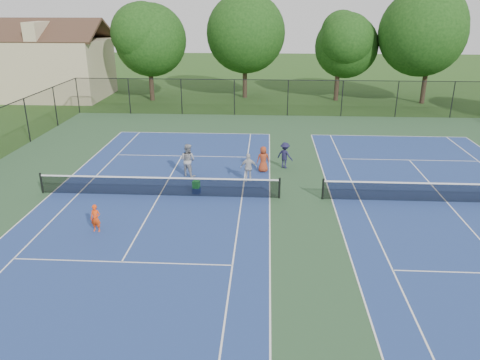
# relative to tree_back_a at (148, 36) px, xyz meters

# --- Properties ---
(ground) EXTENTS (140.00, 140.00, 0.00)m
(ground) POSITION_rel_tree_back_a_xyz_m (13.00, -24.00, -6.04)
(ground) COLOR #234716
(ground) RESTS_ON ground
(court_pad) EXTENTS (36.00, 36.00, 0.01)m
(court_pad) POSITION_rel_tree_back_a_xyz_m (13.00, -24.00, -6.03)
(court_pad) COLOR #2E522F
(court_pad) RESTS_ON ground
(tennis_court_left) EXTENTS (12.00, 23.83, 1.07)m
(tennis_court_left) POSITION_rel_tree_back_a_xyz_m (6.00, -24.00, -5.94)
(tennis_court_left) COLOR navy
(tennis_court_left) RESTS_ON ground
(tennis_court_right) EXTENTS (12.00, 23.83, 1.07)m
(tennis_court_right) POSITION_rel_tree_back_a_xyz_m (20.00, -24.00, -5.94)
(tennis_court_right) COLOR navy
(tennis_court_right) RESTS_ON ground
(perimeter_fence) EXTENTS (36.08, 36.08, 3.02)m
(perimeter_fence) POSITION_rel_tree_back_a_xyz_m (13.00, -24.00, -4.44)
(perimeter_fence) COLOR black
(perimeter_fence) RESTS_ON ground
(tree_back_a) EXTENTS (6.80, 6.80, 9.15)m
(tree_back_a) POSITION_rel_tree_back_a_xyz_m (0.00, 0.00, 0.00)
(tree_back_a) COLOR #2D2116
(tree_back_a) RESTS_ON ground
(tree_back_b) EXTENTS (7.60, 7.60, 10.03)m
(tree_back_b) POSITION_rel_tree_back_a_xyz_m (9.00, 2.00, 0.56)
(tree_back_b) COLOR #2D2116
(tree_back_b) RESTS_ON ground
(tree_back_c) EXTENTS (6.00, 6.00, 8.40)m
(tree_back_c) POSITION_rel_tree_back_a_xyz_m (18.00, 1.00, -0.56)
(tree_back_c) COLOR #2D2116
(tree_back_c) RESTS_ON ground
(tree_back_d) EXTENTS (7.80, 7.80, 10.37)m
(tree_back_d) POSITION_rel_tree_back_a_xyz_m (26.00, 0.00, 0.79)
(tree_back_d) COLOR #2D2116
(tree_back_d) RESTS_ON ground
(clapboard_house) EXTENTS (10.80, 8.10, 7.65)m
(clapboard_house) POSITION_rel_tree_back_a_xyz_m (-10.00, 1.00, -2.95)
(clapboard_house) COLOR tan
(clapboard_house) RESTS_ON ground
(child_player) EXTENTS (0.46, 0.33, 1.20)m
(child_player) POSITION_rel_tree_back_a_xyz_m (4.23, -27.99, -5.44)
(child_player) COLOR #F64210
(child_player) RESTS_ON ground
(instructor) EXTENTS (1.10, 1.00, 1.84)m
(instructor) POSITION_rel_tree_back_a_xyz_m (6.98, -21.10, -5.12)
(instructor) COLOR #959698
(instructor) RESTS_ON ground
(bystander_a) EXTENTS (0.95, 0.49, 1.55)m
(bystander_a) POSITION_rel_tree_back_a_xyz_m (10.35, -21.74, -5.26)
(bystander_a) COLOR silver
(bystander_a) RESTS_ON ground
(bystander_b) EXTENTS (1.14, 1.01, 1.53)m
(bystander_b) POSITION_rel_tree_back_a_xyz_m (12.35, -19.44, -5.27)
(bystander_b) COLOR #1C1B3B
(bystander_b) RESTS_ON ground
(bystander_c) EXTENTS (0.81, 0.62, 1.48)m
(bystander_c) POSITION_rel_tree_back_a_xyz_m (11.11, -20.17, -5.30)
(bystander_c) COLOR #99371B
(bystander_c) RESTS_ON ground
(ball_crate) EXTENTS (0.42, 0.36, 0.30)m
(ball_crate) POSITION_rel_tree_back_a_xyz_m (7.80, -23.60, -5.89)
(ball_crate) COLOR navy
(ball_crate) RESTS_ON ground
(ball_hopper) EXTENTS (0.38, 0.33, 0.37)m
(ball_hopper) POSITION_rel_tree_back_a_xyz_m (7.80, -23.60, -5.56)
(ball_hopper) COLOR green
(ball_hopper) RESTS_ON ball_crate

